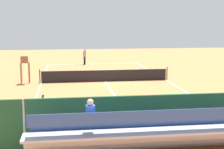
% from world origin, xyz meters
% --- Properties ---
extents(ground_plane, '(60.00, 60.00, 0.00)m').
position_xyz_m(ground_plane, '(0.00, 0.00, 0.00)').
color(ground_plane, '#D17542').
extents(court_line_markings, '(10.10, 22.20, 0.01)m').
position_xyz_m(court_line_markings, '(0.00, -0.04, 0.00)').
color(court_line_markings, white).
rests_on(court_line_markings, ground).
extents(tennis_net, '(10.30, 0.10, 1.07)m').
position_xyz_m(tennis_net, '(0.00, 0.00, 0.50)').
color(tennis_net, black).
rests_on(tennis_net, ground).
extents(backdrop_wall, '(18.00, 0.16, 2.00)m').
position_xyz_m(backdrop_wall, '(0.00, 14.00, 1.00)').
color(backdrop_wall, '#235633').
rests_on(backdrop_wall, ground).
extents(bleacher_stand, '(9.06, 2.40, 2.48)m').
position_xyz_m(bleacher_stand, '(0.02, 15.31, 0.90)').
color(bleacher_stand, '#B2B2B7').
rests_on(bleacher_stand, ground).
extents(umpire_chair, '(0.67, 0.67, 2.14)m').
position_xyz_m(umpire_chair, '(6.20, 0.04, 1.31)').
color(umpire_chair, brown).
rests_on(umpire_chair, ground).
extents(courtside_bench, '(1.80, 0.40, 0.93)m').
position_xyz_m(courtside_bench, '(-2.70, 13.27, 0.56)').
color(courtside_bench, '#9E754C').
rests_on(courtside_bench, ground).
extents(equipment_bag, '(0.90, 0.36, 0.36)m').
position_xyz_m(equipment_bag, '(-0.87, 13.40, 0.18)').
color(equipment_bag, black).
rests_on(equipment_bag, ground).
extents(tennis_player, '(0.47, 0.55, 1.93)m').
position_xyz_m(tennis_player, '(1.00, -10.61, 1.02)').
color(tennis_player, black).
rests_on(tennis_player, ground).
extents(tennis_racket, '(0.57, 0.44, 0.03)m').
position_xyz_m(tennis_racket, '(1.68, -10.84, 0.01)').
color(tennis_racket, black).
rests_on(tennis_racket, ground).
extents(tennis_ball_near, '(0.07, 0.07, 0.07)m').
position_xyz_m(tennis_ball_near, '(2.31, -8.63, 0.03)').
color(tennis_ball_near, '#CCDB33').
rests_on(tennis_ball_near, ground).
extents(line_judge, '(0.42, 0.55, 1.93)m').
position_xyz_m(line_judge, '(4.15, 13.19, 1.02)').
color(line_judge, '#232328').
rests_on(line_judge, ground).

